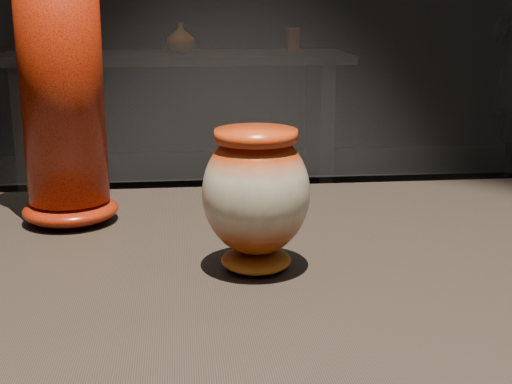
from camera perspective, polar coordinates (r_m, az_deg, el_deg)
main_vase at (r=0.78m, az=0.00°, el=-0.20°), size 0.13×0.13×0.16m
tall_vase at (r=0.97m, az=-15.31°, el=8.90°), size 0.15×0.15×0.41m
back_shelf at (r=4.23m, az=-6.36°, el=7.41°), size 2.00×0.60×0.90m
back_vase_left at (r=4.22m, az=-14.43°, el=11.73°), size 0.20×0.20×0.16m
back_vase_mid at (r=4.20m, az=-6.04°, el=12.14°), size 0.20×0.20×0.17m
back_vase_right at (r=4.27m, az=2.97°, el=12.04°), size 0.08×0.08×0.14m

